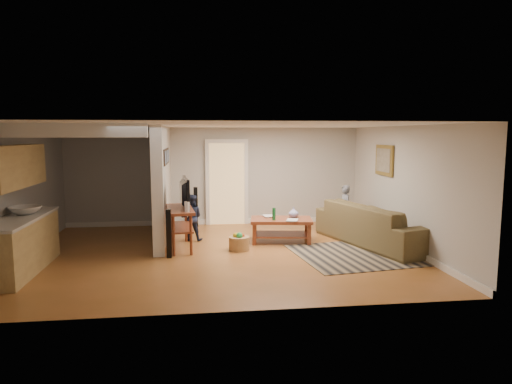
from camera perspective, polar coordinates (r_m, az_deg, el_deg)
ground at (r=9.08m, az=-4.32°, el=-7.64°), size 7.50×7.50×0.00m
room_shell at (r=9.26m, az=-11.15°, el=1.70°), size 7.54×6.02×2.52m
area_rug at (r=9.29m, az=14.27°, el=-7.46°), size 3.18×2.51×0.01m
sofa at (r=10.12m, az=14.70°, el=-6.31°), size 1.98×3.18×0.87m
coffee_table at (r=9.93m, az=3.28°, el=-3.97°), size 1.41×0.95×0.77m
tv_console at (r=9.40m, az=-9.41°, el=-2.45°), size 0.64×1.38×1.15m
speaker_left at (r=8.79m, az=-10.84°, el=-5.13°), size 0.10×0.10×0.93m
speaker_right at (r=11.61m, az=-7.54°, el=-1.86°), size 0.10×0.10×1.01m
toy_basket at (r=9.28m, az=-2.11°, el=-6.32°), size 0.42×0.42×0.37m
child at (r=11.12m, az=10.94°, el=-4.98°), size 0.31×0.44×1.14m
toddler at (r=10.22m, az=-8.05°, el=-6.00°), size 0.56×0.47×1.02m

